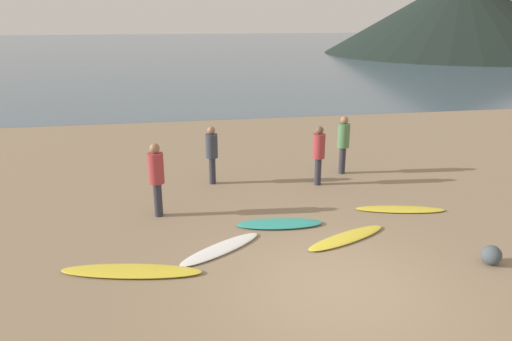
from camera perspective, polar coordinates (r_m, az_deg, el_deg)
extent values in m
cube|color=#8C7559|center=(17.89, -1.24, 2.86)|extent=(120.00, 120.00, 0.20)
cube|color=#475B6B|center=(71.64, -8.44, 14.15)|extent=(140.00, 100.00, 0.01)
cone|color=black|center=(64.37, 22.88, 16.63)|extent=(31.23, 31.23, 9.06)
ellipsoid|color=yellow|center=(9.41, -14.49, -11.42)|extent=(2.69, 1.06, 0.08)
ellipsoid|color=white|center=(9.95, -4.17, -9.19)|extent=(1.95, 1.54, 0.06)
ellipsoid|color=teal|center=(11.02, 2.81, -6.27)|extent=(2.00, 0.80, 0.09)
ellipsoid|color=yellow|center=(10.55, 10.65, -7.80)|extent=(2.11, 1.28, 0.07)
ellipsoid|color=yellow|center=(12.34, 16.65, -4.40)|extent=(2.20, 0.92, 0.06)
cylinder|color=#2D2D38|center=(13.61, -5.17, -0.01)|extent=(0.18, 0.18, 0.77)
cylinder|color=#333842|center=(13.40, -5.26, 2.91)|extent=(0.33, 0.33, 0.67)
sphere|color=#936B4C|center=(13.30, -5.31, 4.75)|extent=(0.22, 0.22, 0.22)
cylinder|color=#2D2D38|center=(11.61, -11.49, -3.37)|extent=(0.20, 0.20, 0.83)
cylinder|color=#9E3338|center=(11.36, -11.73, 0.26)|extent=(0.36, 0.36, 0.72)
sphere|color=#936B4C|center=(11.22, -11.88, 2.58)|extent=(0.23, 0.23, 0.23)
cylinder|color=#2D2D38|center=(13.58, 7.32, -0.10)|extent=(0.19, 0.19, 0.78)
cylinder|color=#9E3338|center=(13.37, 7.44, 2.87)|extent=(0.34, 0.34, 0.68)
sphere|color=brown|center=(13.26, 7.52, 4.74)|extent=(0.22, 0.22, 0.22)
cylinder|color=#2D2D38|center=(14.66, 10.14, 1.20)|extent=(0.19, 0.19, 0.81)
cylinder|color=#4C7A4C|center=(14.46, 10.30, 4.08)|extent=(0.35, 0.35, 0.71)
sphere|color=#936B4C|center=(14.36, 10.41, 5.89)|extent=(0.23, 0.23, 0.23)
sphere|color=#424C51|center=(10.37, 26.03, -8.96)|extent=(0.38, 0.38, 0.38)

